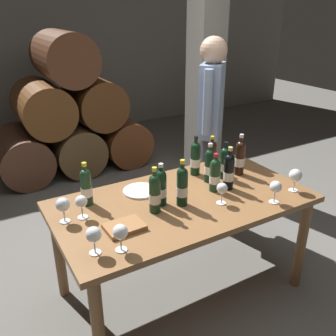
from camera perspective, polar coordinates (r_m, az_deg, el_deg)
The scene contains 26 objects.
ground_plane at distance 2.89m, azimuth 2.10°, elevation -18.17°, with size 14.00×14.00×0.00m, color #66635E.
cellar_back_wall at distance 6.14m, azimuth -20.11°, elevation 17.50°, with size 10.00×0.24×2.80m, color gray.
barrel_stack at distance 4.73m, azimuth -14.93°, elevation 7.46°, with size 1.86×0.90×1.69m.
stone_pillar at distance 4.25m, azimuth 5.85°, elevation 15.15°, with size 0.32×0.32×2.60m, color gray.
dining_table at distance 2.49m, azimuth 2.33°, elevation -6.69°, with size 1.70×0.90×0.76m.
wine_bottle_0 at distance 2.39m, azimuth -12.59°, elevation -2.83°, with size 0.07×0.07×0.29m.
wine_bottle_1 at distance 2.86m, azimuth 6.80°, elevation 1.99°, with size 0.07×0.07×0.27m.
wine_bottle_2 at distance 2.72m, azimuth 8.83°, elevation 0.84°, with size 0.07×0.07×0.28m.
wine_bottle_3 at distance 2.32m, azimuth 2.21°, elevation -2.80°, with size 0.07×0.07×0.31m.
wine_bottle_4 at distance 2.56m, azimuth 9.44°, elevation -0.47°, with size 0.07×0.07×0.31m.
wine_bottle_5 at distance 2.76m, azimuth 4.28°, elevation 1.55°, with size 0.07×0.07×0.31m.
wine_bottle_6 at distance 2.53m, azimuth 7.35°, elevation -1.06°, with size 0.07×0.07×0.27m.
wine_bottle_7 at distance 2.80m, azimuth 11.11°, elevation 1.64°, with size 0.07×0.07×0.32m.
wine_bottle_8 at distance 2.33m, azimuth -1.10°, elevation -2.98°, with size 0.07×0.07×0.29m.
wine_bottle_9 at distance 2.25m, azimuth -2.07°, elevation -3.89°, with size 0.07×0.07×0.30m.
wine_bottle_10 at distance 2.66m, azimuth 6.45°, elevation 0.45°, with size 0.07×0.07×0.29m.
wine_glass_0 at distance 1.93m, azimuth -11.49°, elevation -10.20°, with size 0.08×0.08×0.16m.
wine_glass_1 at distance 2.46m, azimuth 16.38°, elevation -2.92°, with size 0.08×0.08×0.15m.
wine_glass_2 at distance 2.37m, azimuth 8.39°, elevation -3.27°, with size 0.07×0.07×0.15m.
wine_glass_3 at distance 2.25m, azimuth -13.33°, elevation -5.21°, with size 0.07×0.07×0.15m.
wine_glass_4 at distance 2.24m, azimuth -16.02°, elevation -5.58°, with size 0.08×0.08×0.16m.
wine_glass_5 at distance 1.93m, azimuth -7.42°, elevation -9.92°, with size 0.08×0.08×0.15m.
wine_glass_6 at distance 2.65m, azimuth 19.18°, elevation -1.14°, with size 0.09×0.09×0.16m.
tasting_notebook at distance 2.15m, azimuth -6.79°, elevation -9.07°, with size 0.22×0.16×0.03m, color #936038.
serving_plate at distance 2.55m, azimuth -4.33°, elevation -3.54°, with size 0.24×0.24×0.01m, color white.
sommelier_presenting at distance 3.32m, azimuth 6.63°, elevation 8.12°, with size 0.37×0.37×1.72m.
Camera 1 is at (-1.17, -1.80, 1.94)m, focal length 39.23 mm.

